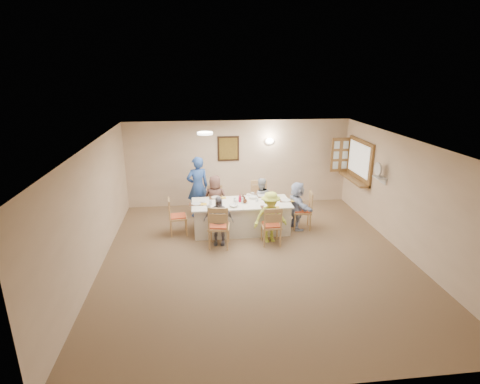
{
  "coord_description": "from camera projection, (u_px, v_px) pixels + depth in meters",
  "views": [
    {
      "loc": [
        -1.19,
        -7.13,
        3.86
      ],
      "look_at": [
        -0.2,
        1.4,
        1.05
      ],
      "focal_mm": 28.0,
      "sensor_mm": 36.0,
      "label": 1
    }
  ],
  "objects": [
    {
      "name": "napkin_bl",
      "position": [
        223.0,
        198.0,
        9.48
      ],
      "size": [
        0.14,
        0.14,
        0.01
      ],
      "primitive_type": "cube",
      "color": "gold",
      "rests_on": "dining_table"
    },
    {
      "name": "condiment_ketchup",
      "position": [
        240.0,
        198.0,
        9.18
      ],
      "size": [
        0.08,
        0.08,
        0.21
      ],
      "primitive_type": "imported",
      "rotation": [
        0.0,
        0.0,
        -0.03
      ],
      "color": "#B80F2D",
      "rests_on": "dining_table"
    },
    {
      "name": "placemat_fl",
      "position": [
        218.0,
        209.0,
        8.72
      ],
      "size": [
        0.33,
        0.25,
        0.01
      ],
      "primitive_type": "cube",
      "color": "#472B19",
      "rests_on": "dining_table"
    },
    {
      "name": "placemat_br",
      "position": [
        262.0,
        196.0,
        9.65
      ],
      "size": [
        0.36,
        0.27,
        0.01
      ],
      "primitive_type": "cube",
      "color": "#472B19",
      "rests_on": "dining_table"
    },
    {
      "name": "wall_sconce",
      "position": [
        270.0,
        141.0,
        10.81
      ],
      "size": [
        0.26,
        0.09,
        0.18
      ],
      "primitive_type": "ellipsoid",
      "color": "white",
      "rests_on": "room_walls"
    },
    {
      "name": "placemat_re",
      "position": [
        286.0,
        200.0,
        9.31
      ],
      "size": [
        0.32,
        0.24,
        0.01
      ],
      "primitive_type": "cube",
      "color": "#472B19",
      "rests_on": "dining_table"
    },
    {
      "name": "desk_fan",
      "position": [
        379.0,
        172.0,
        8.9
      ],
      "size": [
        0.3,
        0.3,
        0.28
      ],
      "primitive_type": null,
      "color": "#A5A5A8",
      "rests_on": "fan_shelf"
    },
    {
      "name": "plate_br",
      "position": [
        262.0,
        196.0,
        9.64
      ],
      "size": [
        0.25,
        0.25,
        0.02
      ],
      "primitive_type": "cylinder",
      "color": "white",
      "rests_on": "dining_table"
    },
    {
      "name": "placemat_fr",
      "position": [
        268.0,
        207.0,
        8.85
      ],
      "size": [
        0.35,
        0.26,
        0.01
      ],
      "primitive_type": "cube",
      "color": "#472B19",
      "rests_on": "dining_table"
    },
    {
      "name": "drinking_glass",
      "position": [
        235.0,
        200.0,
        9.2
      ],
      "size": [
        0.07,
        0.07,
        0.1
      ],
      "primitive_type": "cylinder",
      "color": "silver",
      "rests_on": "dining_table"
    },
    {
      "name": "napkin_fl",
      "position": [
        226.0,
        209.0,
        8.69
      ],
      "size": [
        0.13,
        0.13,
        0.01
      ],
      "primitive_type": "cube",
      "color": "gold",
      "rests_on": "dining_table"
    },
    {
      "name": "placemat_bl",
      "position": [
        216.0,
        198.0,
        9.51
      ],
      "size": [
        0.34,
        0.25,
        0.01
      ],
      "primitive_type": "cube",
      "color": "#472B19",
      "rests_on": "dining_table"
    },
    {
      "name": "diner_back_right",
      "position": [
        260.0,
        199.0,
        9.95
      ],
      "size": [
        0.57,
        0.45,
        1.16
      ],
      "primitive_type": "imported",
      "rotation": [
        0.0,
        0.0,
        3.13
      ],
      "color": "#AFB2BC",
      "rests_on": "ground"
    },
    {
      "name": "chair_back_left",
      "position": [
        215.0,
        204.0,
        9.97
      ],
      "size": [
        0.46,
        0.46,
        0.92
      ],
      "primitive_type": null,
      "rotation": [
        0.0,
        0.0,
        -0.04
      ],
      "color": "tan",
      "rests_on": "ground"
    },
    {
      "name": "ground",
      "position": [
        257.0,
        258.0,
        8.06
      ],
      "size": [
        7.0,
        7.0,
        0.0
      ],
      "primitive_type": "plane",
      "color": "#896B4E"
    },
    {
      "name": "chair_back_right",
      "position": [
        260.0,
        200.0,
        10.08
      ],
      "size": [
        0.5,
        0.5,
        1.02
      ],
      "primitive_type": null,
      "rotation": [
        0.0,
        0.0,
        -0.03
      ],
      "color": "tan",
      "rests_on": "ground"
    },
    {
      "name": "caregiver",
      "position": [
        198.0,
        187.0,
        10.13
      ],
      "size": [
        0.83,
        0.73,
        1.68
      ],
      "primitive_type": "imported",
      "rotation": [
        0.0,
        0.0,
        3.43
      ],
      "color": "#2B4F9F",
      "rests_on": "ground"
    },
    {
      "name": "serving_hatch",
      "position": [
        360.0,
        161.0,
        10.21
      ],
      "size": [
        0.06,
        1.5,
        1.15
      ],
      "primitive_type": "cube",
      "color": "olive",
      "rests_on": "room_walls"
    },
    {
      "name": "diner_back_left",
      "position": [
        215.0,
        199.0,
        9.8
      ],
      "size": [
        0.78,
        0.65,
        1.27
      ],
      "primitive_type": "imported",
      "rotation": [
        0.0,
        0.0,
        2.94
      ],
      "color": "brown",
      "rests_on": "ground"
    },
    {
      "name": "chair_front_left",
      "position": [
        219.0,
        226.0,
        8.44
      ],
      "size": [
        0.56,
        0.56,
        1.03
      ],
      "primitive_type": null,
      "rotation": [
        0.0,
        0.0,
        3.0
      ],
      "color": "tan",
      "rests_on": "ground"
    },
    {
      "name": "bowl_a",
      "position": [
        234.0,
        206.0,
        8.88
      ],
      "size": [
        0.36,
        0.36,
        0.05
      ],
      "primitive_type": "imported",
      "rotation": [
        0.0,
        0.0,
        0.43
      ],
      "color": "white",
      "rests_on": "dining_table"
    },
    {
      "name": "room_walls",
      "position": [
        258.0,
        191.0,
        7.58
      ],
      "size": [
        7.0,
        7.0,
        7.0
      ],
      "color": "beige",
      "rests_on": "ground"
    },
    {
      "name": "ceiling_light",
      "position": [
        205.0,
        133.0,
        8.59
      ],
      "size": [
        0.36,
        0.36,
        0.05
      ],
      "primitive_type": "cylinder",
      "color": "white",
      "rests_on": "room_walls"
    },
    {
      "name": "plate_re",
      "position": [
        286.0,
        200.0,
        9.3
      ],
      "size": [
        0.25,
        0.25,
        0.02
      ],
      "primitive_type": "cylinder",
      "color": "white",
      "rests_on": "dining_table"
    },
    {
      "name": "napkin_le",
      "position": [
        204.0,
        204.0,
        9.03
      ],
      "size": [
        0.15,
        0.15,
        0.01
      ],
      "primitive_type": "cube",
      "color": "gold",
      "rests_on": "dining_table"
    },
    {
      "name": "wall_picture",
      "position": [
        228.0,
        149.0,
        10.76
      ],
      "size": [
        0.62,
        0.05,
        0.72
      ],
      "color": "#3A2314",
      "rests_on": "room_walls"
    },
    {
      "name": "napkin_re",
      "position": [
        293.0,
        201.0,
        9.28
      ],
      "size": [
        0.13,
        0.13,
        0.01
      ],
      "primitive_type": "cube",
      "color": "gold",
      "rests_on": "dining_table"
    },
    {
      "name": "condiment_malt",
      "position": [
        245.0,
        200.0,
        9.12
      ],
      "size": [
        0.21,
        0.21,
        0.16
      ],
      "primitive_type": "imported",
      "rotation": [
        0.0,
        0.0,
        0.36
      ],
      "color": "#472313",
      "rests_on": "dining_table"
    },
    {
      "name": "shutter_door",
      "position": [
        340.0,
        155.0,
        10.89
      ],
      "size": [
        0.55,
        0.04,
        1.0
      ],
      "primitive_type": "cube",
      "color": "olive",
      "rests_on": "room_walls"
    },
    {
      "name": "hatch_sill",
      "position": [
        354.0,
        179.0,
        10.36
      ],
      "size": [
        0.3,
        1.5,
        0.05
      ],
      "primitive_type": "cube",
      "color": "olive",
      "rests_on": "room_walls"
    },
    {
      "name": "diner_right_end",
      "position": [
        297.0,
        206.0,
        9.38
      ],
      "size": [
        1.24,
        0.68,
        1.23
      ],
      "primitive_type": "imported",
      "rotation": [
        0.0,
        0.0,
        1.71
      ],
      "color": "silver",
      "rests_on": "ground"
    },
    {
      "name": "teacup_a",
      "position": [
        209.0,
        207.0,
        8.75
      ],
      "size": [
        0.12,
        0.12,
        0.09
      ],
      "primitive_type": "imported",
      "rotation": [
        0.0,
        0.0,
        0.05
      ],
      "color": "white",
      "rests_on": "dining_table"
    },
    {
      "name": "plate_fr",
      "position": [
        268.0,
        207.0,
        8.85
      ],
      "size": [
        0.22,
        0.22,
        0.01
      ],
      "primitive_type": "cylinder",
      "color": "white",
      "rests_on": "dining_table"
    },
    {
      "name": "placemat_le",
      "position": [
        196.0,
        204.0,
        9.06
      ],
      "size": [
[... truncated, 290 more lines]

